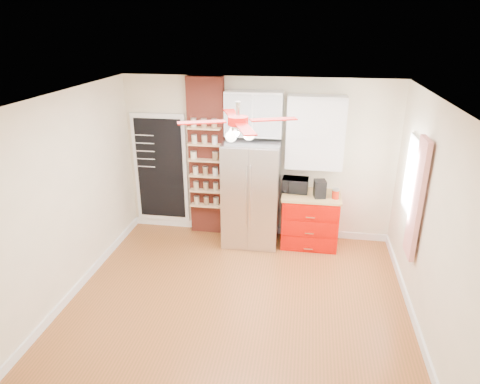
% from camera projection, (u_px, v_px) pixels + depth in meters
% --- Properties ---
extents(floor, '(4.50, 4.50, 0.00)m').
position_uv_depth(floor, '(238.00, 297.00, 5.81)').
color(floor, '#954D26').
rests_on(floor, ground).
extents(ceiling, '(4.50, 4.50, 0.00)m').
position_uv_depth(ceiling, '(238.00, 97.00, 4.81)').
color(ceiling, white).
rests_on(ceiling, wall_back).
extents(wall_back, '(4.50, 0.02, 2.70)m').
position_uv_depth(wall_back, '(258.00, 159.00, 7.15)').
color(wall_back, beige).
rests_on(wall_back, floor).
extents(wall_front, '(4.50, 0.02, 2.70)m').
position_uv_depth(wall_front, '(198.00, 304.00, 3.48)').
color(wall_front, beige).
rests_on(wall_front, floor).
extents(wall_left, '(0.02, 4.00, 2.70)m').
position_uv_depth(wall_left, '(70.00, 196.00, 5.64)').
color(wall_left, beige).
rests_on(wall_left, floor).
extents(wall_right, '(0.02, 4.00, 2.70)m').
position_uv_depth(wall_right, '(428.00, 219.00, 4.98)').
color(wall_right, beige).
rests_on(wall_right, floor).
extents(chalkboard, '(0.95, 0.05, 1.95)m').
position_uv_depth(chalkboard, '(161.00, 169.00, 7.46)').
color(chalkboard, white).
rests_on(chalkboard, wall_back).
extents(brick_pillar, '(0.60, 0.16, 2.70)m').
position_uv_depth(brick_pillar, '(207.00, 158.00, 7.20)').
color(brick_pillar, '#933727').
rests_on(brick_pillar, floor).
extents(fridge, '(0.90, 0.70, 1.75)m').
position_uv_depth(fridge, '(251.00, 194.00, 6.99)').
color(fridge, '#B7B7BC').
rests_on(fridge, floor).
extents(upper_glass_cabinet, '(0.90, 0.35, 0.70)m').
position_uv_depth(upper_glass_cabinet, '(254.00, 114.00, 6.70)').
color(upper_glass_cabinet, white).
rests_on(upper_glass_cabinet, wall_back).
extents(red_cabinet, '(0.94, 0.64, 0.90)m').
position_uv_depth(red_cabinet, '(310.00, 220.00, 7.05)').
color(red_cabinet, '#BE0700').
rests_on(red_cabinet, floor).
extents(upper_shelf_unit, '(0.90, 0.30, 1.15)m').
position_uv_depth(upper_shelf_unit, '(315.00, 133.00, 6.68)').
color(upper_shelf_unit, white).
rests_on(upper_shelf_unit, wall_back).
extents(window, '(0.04, 0.75, 1.05)m').
position_uv_depth(window, '(413.00, 177.00, 5.73)').
color(window, white).
rests_on(window, wall_right).
extents(curtain, '(0.06, 0.40, 1.55)m').
position_uv_depth(curtain, '(417.00, 199.00, 5.27)').
color(curtain, red).
rests_on(curtain, wall_right).
extents(ceiling_fan, '(1.40, 1.40, 0.44)m').
position_uv_depth(ceiling_fan, '(238.00, 121.00, 4.91)').
color(ceiling_fan, silver).
rests_on(ceiling_fan, ceiling).
extents(toaster_oven, '(0.43, 0.31, 0.23)m').
position_uv_depth(toaster_oven, '(295.00, 185.00, 6.96)').
color(toaster_oven, black).
rests_on(toaster_oven, red_cabinet).
extents(coffee_maker, '(0.21, 0.23, 0.28)m').
position_uv_depth(coffee_maker, '(320.00, 189.00, 6.73)').
color(coffee_maker, black).
rests_on(coffee_maker, red_cabinet).
extents(canister_left, '(0.13, 0.13, 0.14)m').
position_uv_depth(canister_left, '(336.00, 194.00, 6.70)').
color(canister_left, '#AF1C09').
rests_on(canister_left, red_cabinet).
extents(canister_right, '(0.13, 0.13, 0.12)m').
position_uv_depth(canister_right, '(335.00, 193.00, 6.78)').
color(canister_right, '#A22609').
rests_on(canister_right, red_cabinet).
extents(pantry_jar_oats, '(0.13, 0.13, 0.12)m').
position_uv_depth(pantry_jar_oats, '(194.00, 155.00, 7.09)').
color(pantry_jar_oats, beige).
rests_on(pantry_jar_oats, brick_pillar).
extents(pantry_jar_beans, '(0.11, 0.11, 0.13)m').
position_uv_depth(pantry_jar_beans, '(215.00, 156.00, 7.00)').
color(pantry_jar_beans, olive).
rests_on(pantry_jar_beans, brick_pillar).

